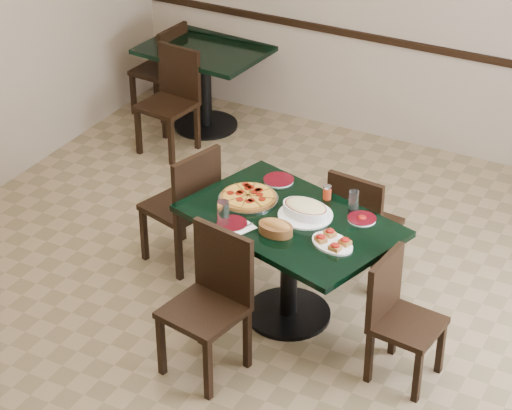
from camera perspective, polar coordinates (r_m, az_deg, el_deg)
The scene contains 21 objects.
floor at distance 6.68m, azimuth -0.63°, elevation -5.77°, with size 5.50×5.50×0.00m, color olive.
room_shell at distance 7.18m, azimuth 13.35°, elevation 6.91°, with size 5.50×5.50×5.50m.
main_table at distance 6.27m, azimuth 1.94°, elevation -2.17°, with size 1.49×1.17×0.75m.
back_table at distance 8.77m, azimuth -2.96°, elevation 7.58°, with size 1.10×0.83×0.75m.
chair_far at distance 6.69m, azimuth 6.00°, elevation -0.96°, with size 0.43×0.43×0.85m.
chair_near at distance 5.91m, azimuth -2.50°, elevation -5.14°, with size 0.49×0.49×0.91m.
chair_right at distance 5.94m, azimuth 8.08°, elevation -6.11°, with size 0.41×0.41×0.81m.
chair_left at distance 6.84m, azimuth -3.97°, elevation 0.20°, with size 0.52×0.52×0.90m.
back_chair_near at distance 8.43m, azimuth -4.79°, elevation 6.31°, with size 0.46×0.46×0.89m.
back_chair_left at distance 9.06m, azimuth -5.24°, elevation 7.94°, with size 0.43×0.43×0.85m.
pepperoni_pizza at distance 6.36m, azimuth -0.45°, elevation 0.45°, with size 0.39×0.39×0.04m.
lasagna_casserole at distance 6.18m, azimuth 2.85°, elevation -0.26°, with size 0.34×0.34×0.09m.
bread_basket at distance 6.01m, azimuth 1.13°, elevation -1.30°, with size 0.22×0.16×0.09m.
bruschetta_platter at distance 5.92m, azimuth 4.39°, elevation -2.08°, with size 0.34×0.30×0.05m.
side_plate_near at distance 6.10m, azimuth -1.38°, elevation -1.07°, with size 0.19×0.19×0.02m.
side_plate_far_r at distance 6.19m, azimuth 6.07°, elevation -0.77°, with size 0.18×0.18×0.03m.
side_plate_far_l at distance 6.57m, azimuth 1.30°, elevation 1.44°, with size 0.20×0.20×0.02m.
napkin_setting at distance 6.08m, azimuth -0.85°, elevation -1.25°, with size 0.19×0.19×0.01m.
water_glass_a at distance 6.24m, azimuth 5.59°, elevation 0.21°, with size 0.06×0.06×0.14m, color white.
water_glass_b at distance 6.07m, azimuth -1.89°, elevation -0.47°, with size 0.08×0.08×0.16m, color white.
pepper_shaker at distance 6.37m, azimuth 4.09°, elevation 0.74°, with size 0.05×0.05×0.09m.
Camera 1 is at (2.60, -4.69, 3.99)m, focal length 70.00 mm.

